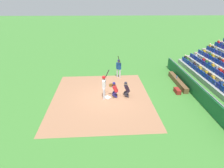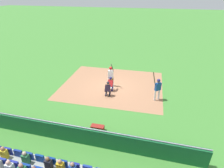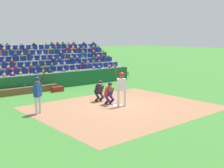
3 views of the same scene
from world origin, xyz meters
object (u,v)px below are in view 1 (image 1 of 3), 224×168
water_bottle_on_bench (177,77)px  batter_at_plate (104,84)px  home_plate_umpire (127,88)px  equipment_duffel_bag (177,91)px  catcher_crouching (115,89)px  on_deck_batter (119,66)px  dugout_bench (178,81)px  home_plate_marker (108,97)px

water_bottle_on_bench → batter_at_plate: bearing=112.7°
home_plate_umpire → equipment_duffel_bag: 4.31m
water_bottle_on_bench → catcher_crouching: bearing=113.8°
batter_at_plate → water_bottle_on_bench: bearing=-67.3°
water_bottle_on_bench → equipment_duffel_bag: bearing=162.5°
batter_at_plate → on_deck_batter: on_deck_batter is taller
batter_at_plate → water_bottle_on_bench: (2.77, -6.64, -0.63)m
batter_at_plate → dugout_bench: size_ratio=0.56×
home_plate_marker → batter_at_plate: 1.20m
batter_at_plate → home_plate_umpire: 1.81m
home_plate_umpire → equipment_duffel_bag: bearing=-83.4°
home_plate_marker → home_plate_umpire: 1.63m
batter_at_plate → water_bottle_on_bench: size_ratio=9.65×
dugout_bench → equipment_duffel_bag: size_ratio=4.97×
water_bottle_on_bench → on_deck_batter: bearing=75.3°
dugout_bench → water_bottle_on_bench: water_bottle_on_bench is taller
dugout_bench → equipment_duffel_bag: (-1.79, 0.67, -0.04)m
home_plate_marker → batter_at_plate: batter_at_plate is taller
home_plate_marker → dugout_bench: dugout_bench is taller
equipment_duffel_bag → home_plate_marker: bearing=94.5°
batter_at_plate → on_deck_batter: size_ratio=0.99×
batter_at_plate → catcher_crouching: size_ratio=1.78×
equipment_duffel_bag → on_deck_batter: (3.45, 4.59, 0.98)m
catcher_crouching → home_plate_umpire: (0.01, -0.93, -0.02)m
home_plate_marker → dugout_bench: size_ratio=0.11×
batter_at_plate → water_bottle_on_bench: batter_at_plate is taller
batter_at_plate → home_plate_umpire: bearing=-83.3°
catcher_crouching → water_bottle_on_bench: size_ratio=5.41×
home_plate_umpire → on_deck_batter: (3.94, 0.35, 0.46)m
home_plate_marker → on_deck_batter: on_deck_batter is taller
catcher_crouching → water_bottle_on_bench: catcher_crouching is taller
equipment_duffel_bag → water_bottle_on_bench: bearing=-19.0°
catcher_crouching → home_plate_umpire: catcher_crouching is taller
home_plate_marker → water_bottle_on_bench: size_ratio=1.85×
on_deck_batter → batter_at_plate: bearing=161.5°
dugout_bench → equipment_duffel_bag: bearing=159.6°
water_bottle_on_bench → on_deck_batter: 5.46m
dugout_bench → home_plate_umpire: bearing=114.9°
equipment_duffel_bag → catcher_crouching: bearing=93.9°
catcher_crouching → water_bottle_on_bench: bearing=-66.2°
on_deck_batter → water_bottle_on_bench: bearing=-104.7°
batter_at_plate → equipment_duffel_bag: size_ratio=2.81×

